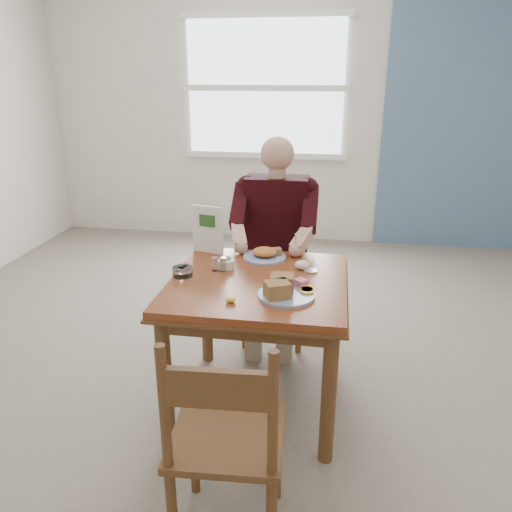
% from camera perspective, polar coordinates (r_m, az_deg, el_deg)
% --- Properties ---
extents(floor, '(6.00, 6.00, 0.00)m').
position_cam_1_polar(floor, '(2.94, 0.21, -16.28)').
color(floor, '#676053').
rests_on(floor, ground).
extents(wall_back, '(5.50, 0.00, 5.50)m').
position_cam_1_polar(wall_back, '(5.36, 5.48, 16.43)').
color(wall_back, beige).
rests_on(wall_back, ground).
extents(accent_panel, '(1.60, 0.02, 2.80)m').
position_cam_1_polar(accent_panel, '(5.47, 23.05, 15.06)').
color(accent_panel, slate).
rests_on(accent_panel, ground).
extents(lemon_wedge, '(0.06, 0.04, 0.03)m').
position_cam_1_polar(lemon_wedge, '(2.32, -2.92, -5.00)').
color(lemon_wedge, yellow).
rests_on(lemon_wedge, table).
extents(napkin, '(0.10, 0.09, 0.05)m').
position_cam_1_polar(napkin, '(2.71, 5.27, -1.02)').
color(napkin, white).
rests_on(napkin, table).
extents(metal_dish, '(0.08, 0.08, 0.01)m').
position_cam_1_polar(metal_dish, '(2.69, 6.23, -1.67)').
color(metal_dish, silver).
rests_on(metal_dish, table).
extents(window, '(1.72, 0.04, 1.42)m').
position_cam_1_polar(window, '(5.36, 1.03, 18.66)').
color(window, white).
rests_on(window, wall_back).
extents(table, '(0.92, 0.92, 0.75)m').
position_cam_1_polar(table, '(2.61, 0.23, -4.97)').
color(table, brown).
rests_on(table, ground).
extents(chair_far, '(0.42, 0.42, 0.95)m').
position_cam_1_polar(chair_far, '(3.40, 2.33, -1.74)').
color(chair_far, brown).
rests_on(chair_far, ground).
extents(chair_near, '(0.45, 0.45, 0.95)m').
position_cam_1_polar(chair_near, '(1.96, -3.48, -20.37)').
color(chair_near, brown).
rests_on(chair_near, ground).
extents(diner, '(0.53, 0.56, 1.39)m').
position_cam_1_polar(diner, '(3.21, 2.22, 3.17)').
color(diner, gray).
rests_on(diner, chair_far).
extents(near_plate, '(0.34, 0.34, 0.09)m').
position_cam_1_polar(near_plate, '(2.38, 3.21, -3.83)').
color(near_plate, white).
rests_on(near_plate, table).
extents(far_plate, '(0.31, 0.31, 0.07)m').
position_cam_1_polar(far_plate, '(2.85, 1.09, 0.21)').
color(far_plate, white).
rests_on(far_plate, table).
extents(caddy, '(0.09, 0.09, 0.06)m').
position_cam_1_polar(caddy, '(2.72, -3.46, -0.91)').
color(caddy, white).
rests_on(caddy, table).
extents(shakers, '(0.08, 0.04, 0.08)m').
position_cam_1_polar(shakers, '(2.68, -4.26, -0.92)').
color(shakers, white).
rests_on(shakers, table).
extents(creamer, '(0.14, 0.14, 0.05)m').
position_cam_1_polar(creamer, '(2.64, -8.40, -1.74)').
color(creamer, white).
rests_on(creamer, table).
extents(menu, '(0.19, 0.06, 0.28)m').
position_cam_1_polar(menu, '(2.92, -5.54, 3.06)').
color(menu, white).
rests_on(menu, table).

